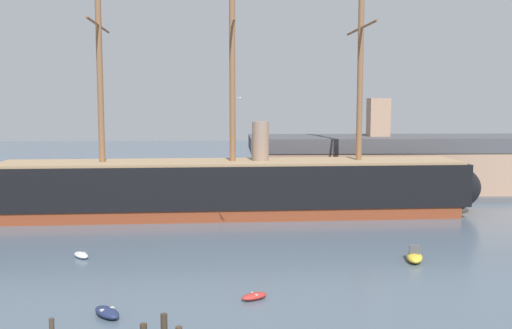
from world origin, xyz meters
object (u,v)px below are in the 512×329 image
(dinghy_foreground_left, at_px, (107,312))
(dinghy_mid_left, at_px, (81,255))
(motorboat_mid_right, at_px, (415,256))
(seagull_in_flight, at_px, (240,98))
(dinghy_far_left, at_px, (44,206))
(dinghy_near_centre, at_px, (254,296))
(tall_ship, at_px, (233,187))
(dockside_warehouse_right, at_px, (421,166))

(dinghy_foreground_left, distance_m, dinghy_mid_left, 16.86)
(motorboat_mid_right, xyz_separation_m, seagull_in_flight, (-16.39, 5.40, 14.91))
(dinghy_mid_left, relative_size, dinghy_far_left, 0.93)
(dinghy_near_centre, xyz_separation_m, dinghy_mid_left, (-16.31, 12.63, 0.01))
(seagull_in_flight, bearing_deg, motorboat_mid_right, -18.22)
(dinghy_foreground_left, height_order, motorboat_mid_right, motorboat_mid_right)
(dinghy_near_centre, xyz_separation_m, motorboat_mid_right, (15.57, 10.14, 0.25))
(motorboat_mid_right, bearing_deg, dinghy_far_left, 145.94)
(tall_ship, bearing_deg, dinghy_mid_left, -125.75)
(dinghy_mid_left, bearing_deg, motorboat_mid_right, -4.46)
(dockside_warehouse_right, bearing_deg, dinghy_near_centre, -120.29)
(dinghy_mid_left, distance_m, seagull_in_flight, 21.86)
(dinghy_mid_left, bearing_deg, tall_ship, 54.25)
(dinghy_mid_left, xyz_separation_m, seagull_in_flight, (15.49, 2.91, 15.15))
(tall_ship, xyz_separation_m, dinghy_near_centre, (1.62, -33.04, -3.60))
(motorboat_mid_right, relative_size, dockside_warehouse_right, 0.06)
(dinghy_mid_left, distance_m, dockside_warehouse_right, 58.73)
(tall_ship, height_order, dinghy_far_left, tall_ship)
(dinghy_mid_left, bearing_deg, dockside_warehouse_right, 39.27)
(tall_ship, distance_m, dockside_warehouse_right, 34.89)
(dockside_warehouse_right, bearing_deg, dinghy_far_left, -170.41)
(tall_ship, xyz_separation_m, dockside_warehouse_right, (30.64, 16.66, 0.90))
(tall_ship, distance_m, dinghy_far_left, 28.04)
(dinghy_far_left, bearing_deg, motorboat_mid_right, -34.06)
(dinghy_near_centre, distance_m, dinghy_far_left, 49.12)
(motorboat_mid_right, relative_size, seagull_in_flight, 4.10)
(dinghy_near_centre, xyz_separation_m, dockside_warehouse_right, (29.03, 49.70, 4.50))
(dinghy_foreground_left, xyz_separation_m, seagull_in_flight, (9.63, 18.72, 15.09))
(dinghy_far_left, xyz_separation_m, dockside_warehouse_right, (57.58, 9.73, 4.46))
(seagull_in_flight, bearing_deg, tall_ship, 92.60)
(tall_ship, height_order, seagull_in_flight, tall_ship)
(dinghy_foreground_left, height_order, dinghy_mid_left, dinghy_foreground_left)
(dinghy_near_centre, relative_size, motorboat_mid_right, 0.63)
(dinghy_far_left, relative_size, seagull_in_flight, 2.81)
(dinghy_foreground_left, bearing_deg, dockside_warehouse_right, 53.26)
(motorboat_mid_right, height_order, dinghy_far_left, motorboat_mid_right)
(motorboat_mid_right, bearing_deg, dinghy_foreground_left, -152.88)
(dinghy_near_centre, relative_size, dockside_warehouse_right, 0.04)
(dinghy_near_centre, xyz_separation_m, seagull_in_flight, (-0.83, 15.54, 15.16))
(dinghy_near_centre, bearing_deg, motorboat_mid_right, 33.09)
(dinghy_near_centre, height_order, seagull_in_flight, seagull_in_flight)
(dinghy_mid_left, distance_m, motorboat_mid_right, 31.97)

